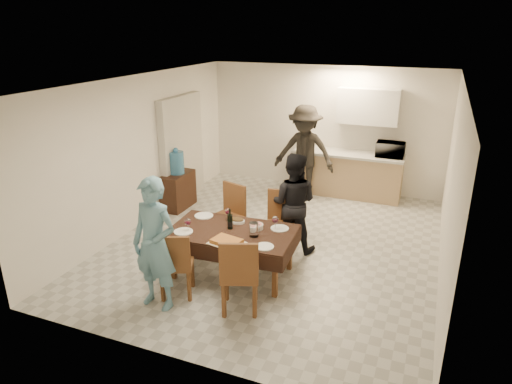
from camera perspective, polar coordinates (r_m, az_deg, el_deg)
floor at (r=7.55m, az=2.52°, el=-6.35°), size 5.00×6.00×0.02m
ceiling at (r=6.79m, az=2.86°, el=13.65°), size 5.00×6.00×0.02m
wall_back at (r=9.85m, az=8.53°, el=7.88°), size 5.00×0.02×2.60m
wall_front at (r=4.54m, az=-10.09°, el=-7.38°), size 5.00×0.02×2.60m
wall_left at (r=8.19m, az=-14.12°, el=4.95°), size 0.02×6.00×2.60m
wall_right at (r=6.71m, az=23.24°, el=0.52°), size 0.02×6.00×2.60m
stub_partition at (r=9.18m, az=-9.25°, el=5.31°), size 0.15×1.40×2.10m
kitchen_base_cabinet at (r=9.66m, az=11.26°, el=2.10°), size 2.20×0.60×0.86m
kitchen_worktop at (r=9.53m, az=11.45°, el=4.70°), size 2.24×0.64×0.05m
upper_cabinet at (r=9.41m, az=13.84°, el=10.35°), size 1.20×0.34×0.70m
dining_table at (r=6.39m, az=-3.02°, el=-5.09°), size 1.79×1.11×0.68m
chair_near_left at (r=5.97m, az=-10.39°, el=-8.21°), size 0.55×0.57×0.50m
chair_near_right at (r=5.55m, az=-2.44°, el=-9.55°), size 0.60×0.61×0.55m
chair_far_left at (r=7.12m, az=-4.11°, el=-2.61°), size 0.58×0.58×0.55m
chair_far_right at (r=6.80m, az=2.75°, el=-3.69°), size 0.53×0.53×0.55m
console at (r=8.95m, az=-9.70°, el=0.18°), size 0.38×0.76×0.70m
water_jug at (r=8.77m, az=-9.91°, el=3.63°), size 0.28×0.28×0.43m
wine_bottle at (r=6.37m, az=-3.27°, el=-3.36°), size 0.07×0.07×0.30m
water_pitcher at (r=6.17m, az=-0.27°, el=-4.72°), size 0.13×0.13×0.19m
savoury_tart at (r=6.02m, az=-3.69°, el=-6.17°), size 0.50×0.41×0.05m
salad_bowl at (r=6.40m, az=0.09°, el=-4.34°), size 0.18×0.18×0.07m
mushroom_dish at (r=6.62m, az=-2.41°, el=-3.66°), size 0.22×0.22×0.04m
wine_glass_a at (r=6.37m, az=-8.50°, el=-4.09°), size 0.09×0.09×0.20m
wine_glass_b at (r=6.35m, az=2.42°, el=-3.88°), size 0.09×0.09×0.21m
wine_glass_c at (r=6.66m, az=-3.53°, el=-2.78°), size 0.09×0.09×0.20m
plate_near_left at (r=6.39m, az=-9.07°, el=-4.93°), size 0.26×0.26×0.02m
plate_near_right at (r=5.91m, az=1.07°, el=-6.84°), size 0.24×0.24×0.01m
plate_far_left at (r=6.87m, az=-6.54°, el=-2.97°), size 0.28×0.28×0.02m
plate_far_right at (r=6.42m, az=2.98°, el=-4.56°), size 0.26×0.26×0.01m
microwave at (r=9.38m, az=16.45°, el=5.12°), size 0.54×0.36×0.30m
person_near at (r=5.73m, az=-12.54°, el=-6.42°), size 0.65×0.46×1.70m
person_far at (r=7.05m, az=4.61°, el=-1.34°), size 0.83×0.68×1.58m
person_kitchen at (r=9.26m, az=6.06°, el=4.96°), size 1.23×0.71×1.90m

